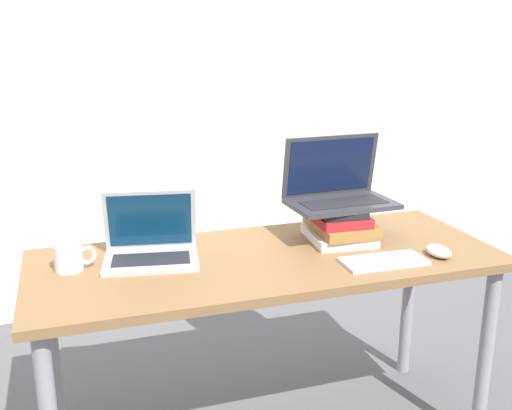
% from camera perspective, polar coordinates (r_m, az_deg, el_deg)
% --- Properties ---
extents(wall_back, '(8.00, 0.05, 2.70)m').
position_cam_1_polar(wall_back, '(3.10, -6.76, 14.61)').
color(wall_back, silver).
rests_on(wall_back, ground_plane).
extents(desk, '(1.55, 0.62, 0.71)m').
position_cam_1_polar(desk, '(2.03, 1.11, -7.05)').
color(desk, brown).
rests_on(desk, ground_plane).
extents(laptop_left, '(0.33, 0.26, 0.23)m').
position_cam_1_polar(laptop_left, '(1.98, -9.98, -3.90)').
color(laptop_left, '#B2B2B7').
rests_on(laptop_left, desk).
extents(book_stack, '(0.23, 0.28, 0.12)m').
position_cam_1_polar(book_stack, '(2.15, 7.94, -1.85)').
color(book_stack, white).
rests_on(book_stack, desk).
extents(laptop_on_books, '(0.38, 0.25, 0.24)m').
position_cam_1_polar(laptop_on_books, '(2.15, 7.81, 1.36)').
color(laptop_on_books, '#333338').
rests_on(laptop_on_books, book_stack).
extents(wireless_keyboard, '(0.28, 0.13, 0.01)m').
position_cam_1_polar(wireless_keyboard, '(1.98, 12.06, -5.25)').
color(wireless_keyboard, silver).
rests_on(wireless_keyboard, desk).
extents(mouse, '(0.07, 0.11, 0.04)m').
position_cam_1_polar(mouse, '(2.08, 17.00, -4.23)').
color(mouse, white).
rests_on(mouse, desk).
extents(mug, '(0.13, 0.09, 0.09)m').
position_cam_1_polar(mug, '(1.96, -17.35, -4.76)').
color(mug, white).
rests_on(mug, desk).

